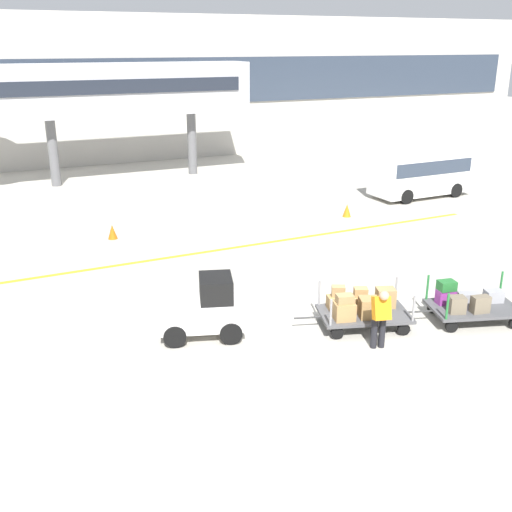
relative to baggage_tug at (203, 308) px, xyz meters
The scene contains 11 objects.
ground_plane 3.88m from the baggage_tug, ahead, with size 120.00×120.00×0.00m, color #B2ADA0.
apron_lead_line 7.04m from the baggage_tug, 61.35° to the left, with size 21.18×0.20×0.01m, color yellow.
terminal_building 25.91m from the baggage_tug, 81.59° to the left, with size 62.24×2.51×8.71m.
jet_bridge 19.82m from the baggage_tug, 87.00° to the left, with size 15.69×3.00×6.05m.
baggage_tug is the anchor object (origin of this frame).
baggage_cart_lead 4.08m from the baggage_tug, 17.24° to the right, with size 3.08×2.03×1.10m.
baggage_cart_middle 7.05m from the baggage_tug, 17.24° to the right, with size 3.08×2.03×1.10m.
baggage_handler 4.35m from the baggage_tug, 33.88° to the right, with size 0.50×0.51×1.56m.
shuttle_van 17.46m from the baggage_tug, 33.52° to the left, with size 4.84×2.06×2.10m.
safety_cone_near 9.08m from the baggage_tug, 92.24° to the left, with size 0.36×0.36×0.55m, color #EA590F.
safety_cone_far 12.36m from the baggage_tug, 40.40° to the left, with size 0.36×0.36×0.55m, color orange.
Camera 1 is at (-8.34, -12.55, 7.00)m, focal length 42.66 mm.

